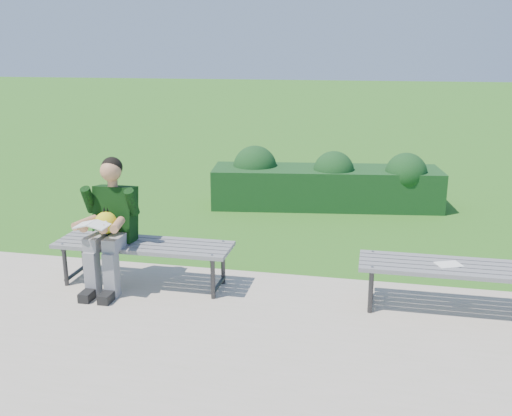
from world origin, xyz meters
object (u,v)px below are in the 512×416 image
object	(u,v)px
bench_right	(460,271)
seated_boy	(110,221)
hedge	(325,182)
paper_sheet	(449,264)
bench_left	(144,248)

from	to	relation	value
bench_right	seated_boy	xyz separation A→B (m)	(-3.36, -0.09, 0.30)
hedge	seated_boy	world-z (taller)	seated_boy
hedge	paper_sheet	size ratio (longest dim) A/B	13.39
bench_left	hedge	bearing A→B (deg)	66.47
bench_right	paper_sheet	bearing A→B (deg)	180.00
bench_right	paper_sheet	size ratio (longest dim) A/B	6.80
hedge	bench_left	distance (m)	3.80
hedge	bench_left	bearing A→B (deg)	-113.53
bench_right	seated_boy	distance (m)	3.37
seated_boy	bench_right	bearing A→B (deg)	1.57
paper_sheet	bench_left	bearing A→B (deg)	179.99
bench_right	hedge	bearing A→B (deg)	113.80
bench_right	seated_boy	world-z (taller)	seated_boy
bench_left	seated_boy	xyz separation A→B (m)	(-0.30, -0.09, 0.30)
bench_left	seated_boy	size ratio (longest dim) A/B	1.37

